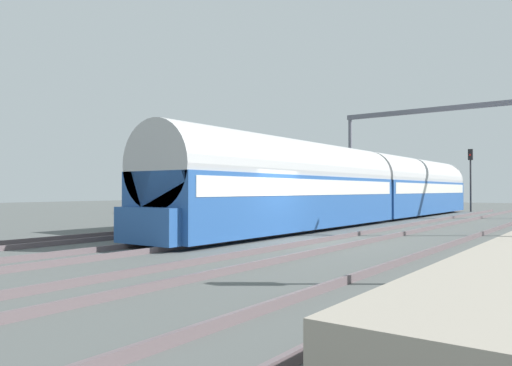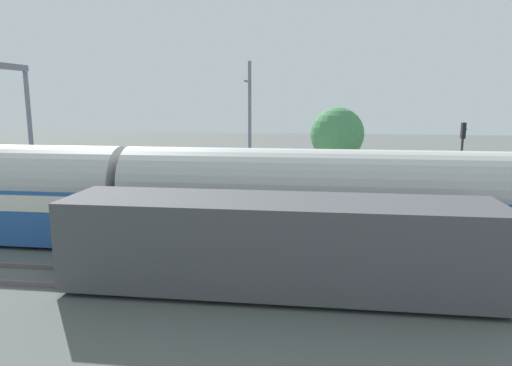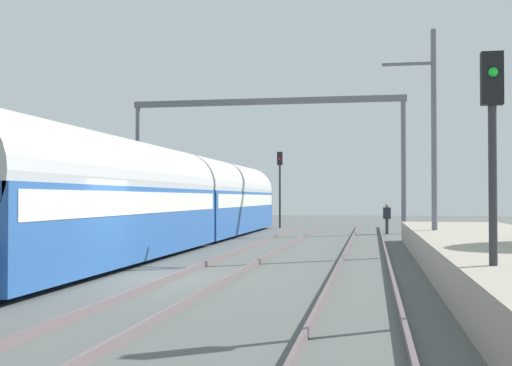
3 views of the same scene
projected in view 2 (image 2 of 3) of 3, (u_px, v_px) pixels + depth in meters
The scene contains 12 objects.
ground at pixel (408, 240), 19.44m from camera, with size 120.00×120.00×0.00m, color #555957.
track_far_west at pixel (446, 296), 13.70m from camera, with size 1.52×60.00×0.16m.
track_west at pixel (418, 253), 17.52m from camera, with size 1.52×60.00×0.16m.
track_east at pixel (400, 225), 21.34m from camera, with size 1.52×60.00×0.16m.
track_far_east at pixel (387, 206), 25.16m from camera, with size 1.52×60.00×0.16m.
platform at pixel (346, 186), 29.07m from camera, with size 4.40×28.00×0.90m.
passenger_train at pixel (127, 196), 18.63m from camera, with size 2.93×32.85×3.82m.
freight_car at pixel (278, 244), 14.08m from camera, with size 2.80×13.00×2.70m.
person_crossing at pixel (29, 177), 28.76m from camera, with size 0.43×0.30×1.73m.
railway_signal_near at pixel (462, 151), 26.29m from camera, with size 0.36×0.30×4.51m.
catenary_pole_east_mid at pixel (250, 127), 27.73m from camera, with size 1.90×0.20×8.00m.
tree_east_background at pixel (337, 134), 32.07m from camera, with size 3.70×3.70×5.26m.
Camera 2 is at (-19.37, 3.90, 5.83)m, focal length 32.56 mm.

